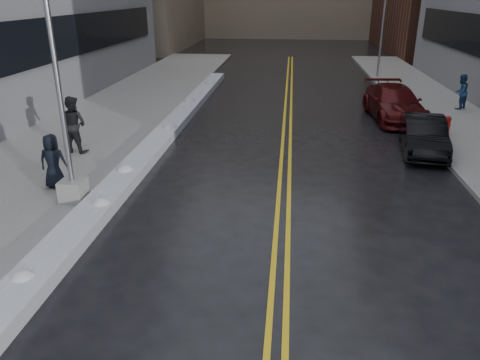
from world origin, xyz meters
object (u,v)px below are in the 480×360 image
(lamppost, at_px, (63,117))
(traffic_signal, at_px, (383,27))
(fire_hydrant, at_px, (447,124))
(pedestrian_b, at_px, (73,124))
(car_black, at_px, (423,135))
(car_maroon, at_px, (394,103))
(pedestrian_c, at_px, (53,161))
(pedestrian_east, at_px, (461,92))

(lamppost, bearing_deg, traffic_signal, 61.79)
(fire_hydrant, relative_size, pedestrian_b, 0.36)
(car_black, distance_m, car_maroon, 4.94)
(pedestrian_c, bearing_deg, lamppost, 131.81)
(pedestrian_east, relative_size, car_black, 0.42)
(traffic_signal, relative_size, pedestrian_east, 3.54)
(lamppost, distance_m, pedestrian_c, 2.03)
(lamppost, relative_size, car_maroon, 1.46)
(lamppost, height_order, traffic_signal, lamppost)
(lamppost, distance_m, car_maroon, 15.26)
(car_maroon, bearing_deg, car_black, -92.49)
(pedestrian_b, distance_m, pedestrian_c, 3.38)
(pedestrian_c, relative_size, car_maroon, 0.31)
(car_black, xyz_separation_m, car_maroon, (-0.11, 4.94, 0.09))
(traffic_signal, height_order, car_maroon, traffic_signal)
(car_black, bearing_deg, fire_hydrant, 63.05)
(traffic_signal, bearing_deg, pedestrian_east, -75.78)
(car_black, bearing_deg, lamppost, -144.36)
(pedestrian_b, relative_size, pedestrian_c, 1.25)
(pedestrian_b, xyz_separation_m, car_maroon, (12.48, 6.62, -0.41))
(pedestrian_c, bearing_deg, fire_hydrant, -157.37)
(fire_hydrant, xyz_separation_m, car_maroon, (-1.61, 2.74, 0.21))
(pedestrian_b, xyz_separation_m, pedestrian_east, (15.98, 8.42, -0.17))
(fire_hydrant, bearing_deg, pedestrian_east, 67.41)
(lamppost, distance_m, car_black, 12.40)
(lamppost, xyz_separation_m, pedestrian_east, (14.19, 12.55, -1.54))
(traffic_signal, xyz_separation_m, car_maroon, (-1.11, -11.26, -2.64))
(fire_hydrant, bearing_deg, traffic_signal, 92.05)
(lamppost, height_order, car_maroon, lamppost)
(lamppost, xyz_separation_m, pedestrian_c, (-0.94, 0.86, -1.57))
(pedestrian_b, height_order, car_black, pedestrian_b)
(lamppost, height_order, fire_hydrant, lamppost)
(pedestrian_b, xyz_separation_m, car_black, (12.58, 1.68, -0.50))
(fire_hydrant, bearing_deg, lamppost, -146.96)
(traffic_signal, bearing_deg, car_black, -93.53)
(car_black, bearing_deg, traffic_signal, 93.85)
(fire_hydrant, relative_size, traffic_signal, 0.12)
(lamppost, distance_m, traffic_signal, 24.98)
(pedestrian_east, bearing_deg, pedestrian_b, -16.72)
(lamppost, height_order, pedestrian_east, lamppost)
(lamppost, xyz_separation_m, pedestrian_b, (-1.78, 4.13, -1.37))
(pedestrian_b, bearing_deg, traffic_signal, -113.66)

